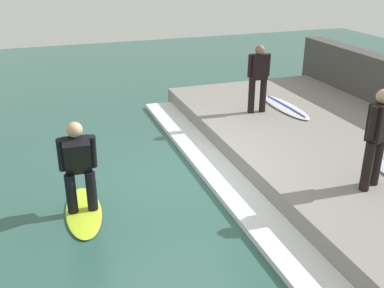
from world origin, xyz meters
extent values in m
plane|color=#2D564C|center=(0.00, 0.00, 0.00)|extent=(28.00, 28.00, 0.00)
cube|color=gray|center=(3.41, 0.00, 0.21)|extent=(4.40, 9.00, 0.41)
cube|color=white|center=(0.86, 0.00, 0.05)|extent=(0.70, 8.55, 0.10)
ellipsoid|color=#BFE02D|center=(-1.72, -0.56, 0.03)|extent=(0.67, 1.65, 0.06)
cylinder|color=black|center=(-1.88, -0.55, 0.39)|extent=(0.17, 0.17, 0.66)
cylinder|color=black|center=(-1.56, -0.57, 0.39)|extent=(0.17, 0.17, 0.66)
cube|color=black|center=(-1.72, -0.56, 1.03)|extent=(0.44, 0.49, 0.67)
sphere|color=tan|center=(-1.72, -0.56, 1.45)|extent=(0.24, 0.24, 0.24)
cylinder|color=black|center=(-1.95, -0.55, 1.07)|extent=(0.12, 0.22, 0.57)
cylinder|color=black|center=(-1.49, -0.58, 1.07)|extent=(0.12, 0.22, 0.57)
cylinder|color=black|center=(2.76, 1.92, 0.81)|extent=(0.15, 0.15, 0.79)
cylinder|color=black|center=(2.47, 1.94, 0.81)|extent=(0.15, 0.15, 0.79)
cube|color=black|center=(2.62, 1.93, 1.49)|extent=(0.39, 0.27, 0.58)
sphere|color=#846047|center=(2.62, 1.93, 1.88)|extent=(0.22, 0.22, 0.22)
cylinder|color=black|center=(2.83, 1.91, 1.53)|extent=(0.11, 0.12, 0.51)
cylinder|color=black|center=(2.40, 1.94, 1.53)|extent=(0.11, 0.12, 0.51)
ellipsoid|color=silver|center=(3.40, 1.95, 0.44)|extent=(0.54, 1.97, 0.06)
ellipsoid|color=navy|center=(3.40, 1.95, 0.48)|extent=(0.12, 1.80, 0.01)
cylinder|color=black|center=(2.80, -1.90, 0.83)|extent=(0.16, 0.16, 0.83)
cylinder|color=black|center=(2.53, -2.01, 0.83)|extent=(0.16, 0.16, 0.83)
cube|color=black|center=(2.66, -1.95, 1.53)|extent=(0.44, 0.36, 0.59)
sphere|color=tan|center=(2.66, -1.95, 1.93)|extent=(0.23, 0.23, 0.23)
cylinder|color=black|center=(2.46, -2.04, 1.57)|extent=(0.11, 0.11, 0.52)
camera|label=1|loc=(-2.12, -7.02, 3.91)|focal=42.00mm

